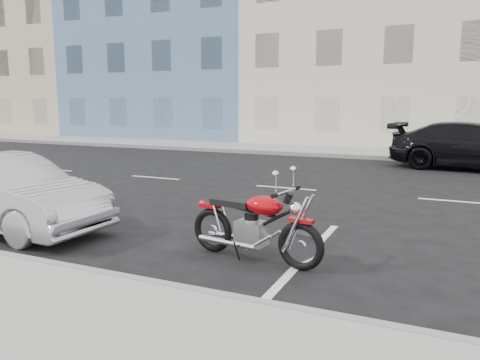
# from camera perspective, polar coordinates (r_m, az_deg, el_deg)

# --- Properties ---
(ground) EXTENTS (120.00, 120.00, 0.00)m
(ground) POSITION_cam_1_polar(r_m,az_deg,el_deg) (11.61, 14.99, -1.69)
(ground) COLOR black
(ground) RESTS_ON ground
(sidewalk_far) EXTENTS (80.00, 3.40, 0.15)m
(sidewalk_far) POSITION_cam_1_polar(r_m,az_deg,el_deg) (21.18, 5.45, 3.76)
(sidewalk_far) COLOR gray
(sidewalk_far) RESTS_ON ground
(curb_far) EXTENTS (80.00, 0.12, 0.16)m
(curb_far) POSITION_cam_1_polar(r_m,az_deg,el_deg) (19.59, 3.84, 3.33)
(curb_far) COLOR gray
(curb_far) RESTS_ON ground
(bldg_far_west) EXTENTS (12.00, 12.00, 12.00)m
(bldg_far_west) POSITION_cam_1_polar(r_m,az_deg,el_deg) (39.31, -21.63, 14.46)
(bldg_far_west) COLOR #BDA88B
(bldg_far_west) RESTS_ON ground
(bldg_blue) EXTENTS (12.00, 12.00, 13.00)m
(bldg_blue) POSITION_cam_1_polar(r_m,az_deg,el_deg) (32.04, -5.79, 17.23)
(bldg_blue) COLOR slate
(bldg_blue) RESTS_ON ground
(bldg_cream) EXTENTS (12.00, 12.00, 11.50)m
(bldg_cream) POSITION_cam_1_polar(r_m,az_deg,el_deg) (28.04, 16.99, 16.43)
(bldg_cream) COLOR beige
(bldg_cream) RESTS_ON ground
(motorcycle) EXTENTS (2.08, 0.72, 1.05)m
(motorcycle) POSITION_cam_1_polar(r_m,az_deg,el_deg) (6.17, 7.68, -6.71)
(motorcycle) COLOR black
(motorcycle) RESTS_ON ground
(sedan_silver) EXTENTS (4.00, 1.59, 1.29)m
(sedan_silver) POSITION_cam_1_polar(r_m,az_deg,el_deg) (8.97, -26.82, -1.44)
(sedan_silver) COLOR #A3A4AB
(sedan_silver) RESTS_ON ground
(car_far) EXTENTS (5.48, 2.71, 1.53)m
(car_far) POSITION_cam_1_polar(r_m,az_deg,el_deg) (16.94, 26.74, 3.69)
(car_far) COLOR black
(car_far) RESTS_ON ground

